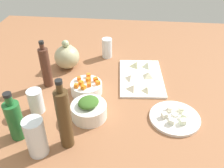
# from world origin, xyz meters

# --- Properties ---
(tabletop) EXTENTS (1.90, 1.90, 0.03)m
(tabletop) POSITION_xyz_m (0.00, 0.00, 0.01)
(tabletop) COLOR #97613F
(tabletop) RESTS_ON ground
(cutting_board) EXTENTS (0.35, 0.24, 0.01)m
(cutting_board) POSITION_xyz_m (0.14, -0.14, 0.03)
(cutting_board) COLOR white
(cutting_board) RESTS_ON tabletop
(plate_tofu) EXTENTS (0.21, 0.21, 0.01)m
(plate_tofu) POSITION_xyz_m (-0.15, -0.28, 0.04)
(plate_tofu) COLOR white
(plate_tofu) RESTS_ON tabletop
(bowl_greens) EXTENTS (0.15, 0.15, 0.06)m
(bowl_greens) POSITION_xyz_m (-0.17, 0.08, 0.06)
(bowl_greens) COLOR white
(bowl_greens) RESTS_ON tabletop
(bowl_carrots) EXTENTS (0.15, 0.15, 0.05)m
(bowl_carrots) POSITION_xyz_m (-0.01, 0.12, 0.06)
(bowl_carrots) COLOR white
(bowl_carrots) RESTS_ON tabletop
(teapot) EXTENTS (0.15, 0.13, 0.16)m
(teapot) POSITION_xyz_m (0.21, 0.27, 0.09)
(teapot) COLOR #B1AE84
(teapot) RESTS_ON tabletop
(bottle_0) EXTENTS (0.05, 0.05, 0.24)m
(bottle_0) POSITION_xyz_m (0.03, 0.32, 0.13)
(bottle_0) COLOR #502D21
(bottle_0) RESTS_ON tabletop
(bottle_1) EXTENTS (0.05, 0.05, 0.29)m
(bottle_1) POSITION_xyz_m (-0.33, 0.13, 0.16)
(bottle_1) COLOR #4B351B
(bottle_1) RESTS_ON tabletop
(bottle_2) EXTENTS (0.06, 0.06, 0.20)m
(bottle_2) POSITION_xyz_m (-0.31, 0.32, 0.11)
(bottle_2) COLOR #23672F
(bottle_2) RESTS_ON tabletop
(drinking_glass_0) EXTENTS (0.06, 0.06, 0.11)m
(drinking_glass_0) POSITION_xyz_m (-0.16, 0.30, 0.08)
(drinking_glass_0) COLOR white
(drinking_glass_0) RESTS_ON tabletop
(drinking_glass_1) EXTENTS (0.07, 0.07, 0.15)m
(drinking_glass_1) POSITION_xyz_m (-0.37, 0.22, 0.10)
(drinking_glass_1) COLOR white
(drinking_glass_1) RESTS_ON tabletop
(drinking_glass_2) EXTENTS (0.06, 0.06, 0.11)m
(drinking_glass_2) POSITION_xyz_m (0.35, 0.07, 0.09)
(drinking_glass_2) COLOR white
(drinking_glass_2) RESTS_ON tabletop
(carrot_cube_0) EXTENTS (0.02, 0.02, 0.02)m
(carrot_cube_0) POSITION_xyz_m (0.01, 0.11, 0.09)
(carrot_cube_0) COLOR orange
(carrot_cube_0) RESTS_ON bowl_carrots
(carrot_cube_1) EXTENTS (0.02, 0.02, 0.02)m
(carrot_cube_1) POSITION_xyz_m (0.01, 0.16, 0.09)
(carrot_cube_1) COLOR orange
(carrot_cube_1) RESTS_ON bowl_carrots
(carrot_cube_2) EXTENTS (0.02, 0.02, 0.02)m
(carrot_cube_2) POSITION_xyz_m (-0.03, 0.10, 0.09)
(carrot_cube_2) COLOR orange
(carrot_cube_2) RESTS_ON bowl_carrots
(carrot_cube_3) EXTENTS (0.02, 0.02, 0.02)m
(carrot_cube_3) POSITION_xyz_m (-0.02, 0.14, 0.09)
(carrot_cube_3) COLOR orange
(carrot_cube_3) RESTS_ON bowl_carrots
(carrot_cube_4) EXTENTS (0.03, 0.03, 0.02)m
(carrot_cube_4) POSITION_xyz_m (-0.01, 0.06, 0.09)
(carrot_cube_4) COLOR orange
(carrot_cube_4) RESTS_ON bowl_carrots
(carrot_cube_5) EXTENTS (0.02, 0.02, 0.02)m
(carrot_cube_5) POSITION_xyz_m (0.01, 0.08, 0.09)
(carrot_cube_5) COLOR orange
(carrot_cube_5) RESTS_ON bowl_carrots
(carrot_cube_6) EXTENTS (0.02, 0.02, 0.02)m
(carrot_cube_6) POSITION_xyz_m (-0.05, 0.12, 0.09)
(carrot_cube_6) COLOR orange
(carrot_cube_6) RESTS_ON bowl_carrots
(carrot_cube_7) EXTENTS (0.02, 0.02, 0.02)m
(carrot_cube_7) POSITION_xyz_m (-0.05, 0.16, 0.09)
(carrot_cube_7) COLOR orange
(carrot_cube_7) RESTS_ON bowl_carrots
(carrot_cube_8) EXTENTS (0.02, 0.02, 0.02)m
(carrot_cube_8) POSITION_xyz_m (0.04, 0.12, 0.09)
(carrot_cube_8) COLOR orange
(carrot_cube_8) RESTS_ON bowl_carrots
(chopped_greens_mound) EXTENTS (0.12, 0.11, 0.03)m
(chopped_greens_mound) POSITION_xyz_m (-0.17, 0.08, 0.11)
(chopped_greens_mound) COLOR #396523
(chopped_greens_mound) RESTS_ON bowl_greens
(tofu_cube_0) EXTENTS (0.02, 0.02, 0.02)m
(tofu_cube_0) POSITION_xyz_m (-0.12, -0.30, 0.05)
(tofu_cube_0) COLOR #EBEECB
(tofu_cube_0) RESTS_ON plate_tofu
(tofu_cube_1) EXTENTS (0.03, 0.03, 0.02)m
(tofu_cube_1) POSITION_xyz_m (-0.16, -0.27, 0.05)
(tofu_cube_1) COLOR silver
(tofu_cube_1) RESTS_ON plate_tofu
(tofu_cube_2) EXTENTS (0.03, 0.03, 0.02)m
(tofu_cube_2) POSITION_xyz_m (-0.16, -0.23, 0.05)
(tofu_cube_2) COLOR white
(tofu_cube_2) RESTS_ON plate_tofu
(tofu_cube_3) EXTENTS (0.03, 0.03, 0.02)m
(tofu_cube_3) POSITION_xyz_m (-0.15, -0.31, 0.05)
(tofu_cube_3) COLOR white
(tofu_cube_3) RESTS_ON plate_tofu
(tofu_cube_4) EXTENTS (0.03, 0.03, 0.02)m
(tofu_cube_4) POSITION_xyz_m (-0.12, -0.26, 0.05)
(tofu_cube_4) COLOR white
(tofu_cube_4) RESTS_ON plate_tofu
(tofu_cube_5) EXTENTS (0.03, 0.03, 0.02)m
(tofu_cube_5) POSITION_xyz_m (-0.19, -0.26, 0.05)
(tofu_cube_5) COLOR white
(tofu_cube_5) RESTS_ON plate_tofu
(tofu_cube_6) EXTENTS (0.03, 0.03, 0.02)m
(tofu_cube_6) POSITION_xyz_m (-0.19, -0.30, 0.05)
(tofu_cube_6) COLOR white
(tofu_cube_6) RESTS_ON plate_tofu
(dumpling_0) EXTENTS (0.07, 0.06, 0.03)m
(dumpling_0) POSITION_xyz_m (0.14, -0.17, 0.05)
(dumpling_0) COLOR beige
(dumpling_0) RESTS_ON cutting_board
(dumpling_1) EXTENTS (0.06, 0.07, 0.03)m
(dumpling_1) POSITION_xyz_m (0.24, -0.11, 0.05)
(dumpling_1) COLOR beige
(dumpling_1) RESTS_ON cutting_board
(dumpling_2) EXTENTS (0.06, 0.05, 0.03)m
(dumpling_2) POSITION_xyz_m (0.24, -0.17, 0.05)
(dumpling_2) COLOR beige
(dumpling_2) RESTS_ON cutting_board
(dumpling_3) EXTENTS (0.05, 0.06, 0.02)m
(dumpling_3) POSITION_xyz_m (0.02, -0.10, 0.05)
(dumpling_3) COLOR beige
(dumpling_3) RESTS_ON cutting_board
(dumpling_4) EXTENTS (0.06, 0.06, 0.02)m
(dumpling_4) POSITION_xyz_m (0.11, -0.08, 0.05)
(dumpling_4) COLOR beige
(dumpling_4) RESTS_ON cutting_board
(dumpling_5) EXTENTS (0.05, 0.05, 0.02)m
(dumpling_5) POSITION_xyz_m (0.02, -0.16, 0.05)
(dumpling_5) COLOR beige
(dumpling_5) RESTS_ON cutting_board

